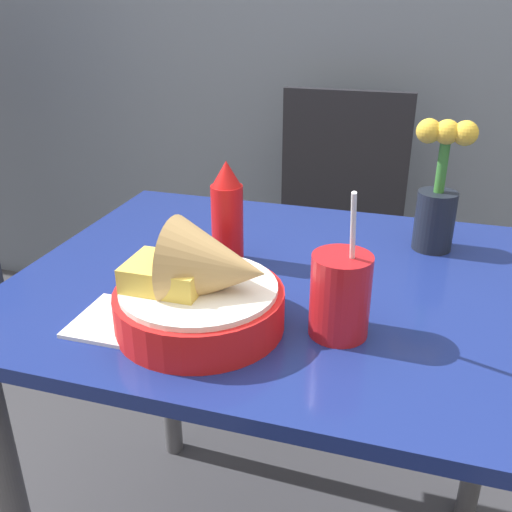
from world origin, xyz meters
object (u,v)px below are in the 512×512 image
(flower_vase, at_px, (438,194))
(ketchup_bottle, at_px, (227,214))
(chair_far_window, at_px, (337,219))
(drink_cup, at_px, (340,298))
(food_basket, at_px, (204,291))

(flower_vase, bearing_deg, ketchup_bottle, -154.99)
(chair_far_window, distance_m, flower_vase, 0.76)
(drink_cup, bearing_deg, flower_vase, 70.84)
(food_basket, xyz_separation_m, flower_vase, (0.31, 0.39, 0.05))
(food_basket, relative_size, flower_vase, 1.00)
(food_basket, bearing_deg, ketchup_bottle, 101.11)
(drink_cup, bearing_deg, food_basket, -168.00)
(drink_cup, xyz_separation_m, flower_vase, (0.12, 0.35, 0.05))
(food_basket, bearing_deg, chair_far_window, 88.13)
(chair_far_window, relative_size, ketchup_bottle, 5.05)
(flower_vase, bearing_deg, drink_cup, -109.16)
(ketchup_bottle, bearing_deg, drink_cup, -38.63)
(drink_cup, height_order, flower_vase, flower_vase)
(food_basket, xyz_separation_m, ketchup_bottle, (-0.04, 0.22, 0.03))
(chair_far_window, bearing_deg, flower_vase, -66.77)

